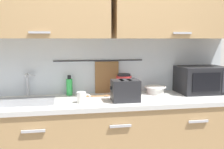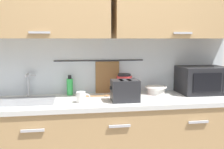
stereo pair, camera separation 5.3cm
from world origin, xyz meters
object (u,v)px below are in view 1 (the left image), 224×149
microwave (201,80)px  mug_near_sink (82,97)px  electric_kettle (124,85)px  dish_soap_bottle (69,86)px  mixing_bowl (155,89)px  wooden_spoon (99,96)px  toaster (125,90)px

microwave → mug_near_sink: bearing=-169.8°
electric_kettle → dish_soap_bottle: electric_kettle is taller
mug_near_sink → mixing_bowl: size_ratio=0.56×
microwave → wooden_spoon: 1.05m
dish_soap_bottle → toaster: (0.48, -0.35, 0.01)m
dish_soap_bottle → mixing_bowl: (0.85, -0.09, -0.04)m
mixing_bowl → toaster: size_ratio=0.84×
electric_kettle → mixing_bowl: 0.32m
mixing_bowl → wooden_spoon: bearing=-177.0°
microwave → mug_near_sink: (-1.23, -0.22, -0.09)m
electric_kettle → toaster: size_ratio=0.89×
mug_near_sink → wooden_spoon: size_ratio=0.44×
microwave → dish_soap_bottle: size_ratio=2.35×
electric_kettle → toaster: electric_kettle is taller
dish_soap_bottle → mug_near_sink: (0.10, -0.34, -0.04)m
microwave → mixing_bowl: bearing=176.4°
microwave → toaster: microwave is taller
toaster → wooden_spoon: 0.32m
mug_near_sink → toaster: bearing=-1.2°
mug_near_sink → electric_kettle: bearing=31.1°
electric_kettle → wooden_spoon: (-0.26, -0.04, -0.10)m
wooden_spoon → dish_soap_bottle: bearing=157.1°
toaster → wooden_spoon: (-0.20, 0.23, -0.09)m
microwave → mug_near_sink: 1.25m
electric_kettle → mug_near_sink: electric_kettle is taller
microwave → wooden_spoon: microwave is taller
microwave → electric_kettle: microwave is taller
toaster → wooden_spoon: toaster is taller
wooden_spoon → mug_near_sink: bearing=-129.1°
mixing_bowl → microwave: bearing=-3.6°
mug_near_sink → wooden_spoon: mug_near_sink is taller
mixing_bowl → wooden_spoon: 0.58m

